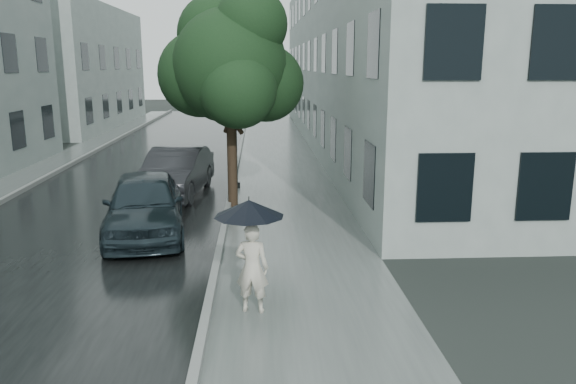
{
  "coord_description": "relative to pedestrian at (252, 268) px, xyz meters",
  "views": [
    {
      "loc": [
        -0.67,
        -10.02,
        4.17
      ],
      "look_at": [
        0.0,
        2.55,
        1.3
      ],
      "focal_mm": 35.0,
      "sensor_mm": 36.0,
      "label": 1
    }
  ],
  "objects": [
    {
      "name": "asphalt_road",
      "position": [
        -4.27,
        13.0,
        -0.79
      ],
      "size": [
        6.85,
        60.0,
        0.0
      ],
      "primitive_type": "cube",
      "color": "black",
      "rests_on": "ground"
    },
    {
      "name": "building_far_b",
      "position": [
        -12.97,
        31.0,
        3.21
      ],
      "size": [
        7.02,
        18.0,
        8.0
      ],
      "color": "#909D98",
      "rests_on": "ground"
    },
    {
      "name": "car_far",
      "position": [
        -2.54,
        8.96,
        -0.02
      ],
      "size": [
        2.12,
        4.8,
        1.53
      ],
      "primitive_type": "imported",
      "rotation": [
        0.0,
        0.0,
        -0.11
      ],
      "color": "#222327",
      "rests_on": "ground"
    },
    {
      "name": "building_near",
      "position": [
        6.27,
        20.5,
        3.71
      ],
      "size": [
        7.02,
        36.0,
        9.0
      ],
      "color": "#909D98",
      "rests_on": "ground"
    },
    {
      "name": "umbrella",
      "position": [
        -0.03,
        -0.02,
        1.05
      ],
      "size": [
        1.3,
        1.3,
        1.1
      ],
      "rotation": [
        0.0,
        0.0,
        -0.11
      ],
      "color": "black",
      "rests_on": "ground"
    },
    {
      "name": "sidewalk",
      "position": [
        1.05,
        13.0,
        -0.79
      ],
      "size": [
        3.5,
        60.0,
        0.01
      ],
      "primitive_type": "cube",
      "color": "slate",
      "rests_on": "ground"
    },
    {
      "name": "pedestrian",
      "position": [
        0.0,
        0.0,
        0.0
      ],
      "size": [
        0.64,
        0.48,
        1.57
      ],
      "primitive_type": "imported",
      "rotation": [
        0.0,
        0.0,
        2.94
      ],
      "color": "beige",
      "rests_on": "sidewalk"
    },
    {
      "name": "street_tree",
      "position": [
        -0.65,
        7.56,
        3.39
      ],
      "size": [
        4.29,
        3.9,
        6.27
      ],
      "color": "#332619",
      "rests_on": "ground"
    },
    {
      "name": "kerb_near",
      "position": [
        -0.77,
        13.0,
        -0.72
      ],
      "size": [
        0.15,
        60.0,
        0.15
      ],
      "primitive_type": "cube",
      "color": "slate",
      "rests_on": "ground"
    },
    {
      "name": "lamp_post",
      "position": [
        -0.81,
        9.98,
        1.88
      ],
      "size": [
        0.85,
        0.35,
        4.63
      ],
      "rotation": [
        0.0,
        0.0,
        0.1
      ],
      "color": "black",
      "rests_on": "ground"
    },
    {
      "name": "kerb_far",
      "position": [
        -7.77,
        13.0,
        -0.72
      ],
      "size": [
        0.15,
        60.0,
        0.15
      ],
      "primitive_type": "cube",
      "color": "slate",
      "rests_on": "ground"
    },
    {
      "name": "sidewalk_far",
      "position": [
        -8.7,
        13.0,
        -0.79
      ],
      "size": [
        1.7,
        60.0,
        0.01
      ],
      "primitive_type": "cube",
      "color": "#4C5451",
      "rests_on": "ground"
    },
    {
      "name": "ground",
      "position": [
        0.8,
        1.0,
        -0.79
      ],
      "size": [
        120.0,
        120.0,
        0.0
      ],
      "primitive_type": "plane",
      "color": "black",
      "rests_on": "ground"
    },
    {
      "name": "car_near",
      "position": [
        -2.7,
        4.61,
        -0.0
      ],
      "size": [
        2.51,
        4.82,
        1.57
      ],
      "primitive_type": "imported",
      "rotation": [
        0.0,
        0.0,
        0.15
      ],
      "color": "black",
      "rests_on": "ground"
    }
  ]
}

